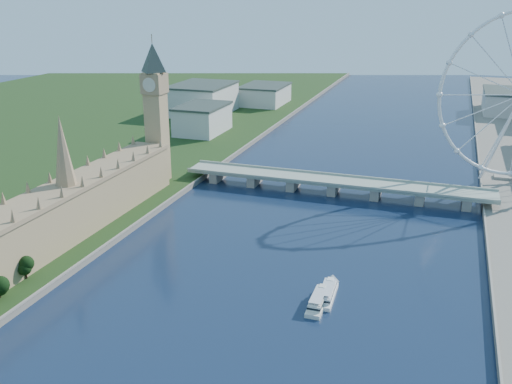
% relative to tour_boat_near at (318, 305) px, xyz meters
% --- Properties ---
extents(parliament_range, '(24.00, 200.00, 70.00)m').
position_rel_tour_boat_near_xyz_m(parliament_range, '(-152.87, 27.29, 18.48)').
color(parliament_range, tan).
rests_on(parliament_range, ground).
extents(big_ben, '(20.02, 20.02, 110.00)m').
position_rel_tour_boat_near_xyz_m(big_ben, '(-152.87, 135.29, 66.57)').
color(big_ben, tan).
rests_on(big_ben, ground).
extents(westminster_bridge, '(220.00, 22.00, 9.50)m').
position_rel_tour_boat_near_xyz_m(westminster_bridge, '(-24.87, 157.29, 6.63)').
color(westminster_bridge, gray).
rests_on(westminster_bridge, ground).
extents(city_skyline, '(505.00, 280.00, 32.00)m').
position_rel_tour_boat_near_xyz_m(city_skyline, '(14.35, 417.37, 16.96)').
color(city_skyline, beige).
rests_on(city_skyline, ground).
extents(tour_boat_near, '(7.36, 28.54, 6.29)m').
position_rel_tour_boat_near_xyz_m(tour_boat_near, '(0.00, 0.00, 0.00)').
color(tour_boat_near, silver).
rests_on(tour_boat_near, ground).
extents(tour_boat_far, '(8.45, 28.68, 6.26)m').
position_rel_tour_boat_near_xyz_m(tour_boat_far, '(2.44, 7.99, 0.00)').
color(tour_boat_far, white).
rests_on(tour_boat_far, ground).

